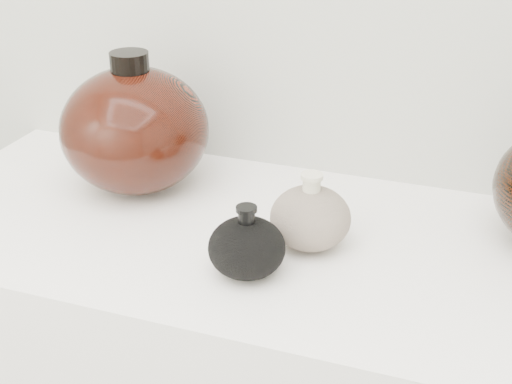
% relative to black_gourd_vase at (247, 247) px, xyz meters
% --- Properties ---
extents(black_gourd_vase, '(0.13, 0.13, 0.10)m').
position_rel_black_gourd_vase_xyz_m(black_gourd_vase, '(0.00, 0.00, 0.00)').
color(black_gourd_vase, black).
rests_on(black_gourd_vase, display_counter).
extents(cream_gourd_vase, '(0.14, 0.14, 0.12)m').
position_rel_black_gourd_vase_xyz_m(cream_gourd_vase, '(0.06, 0.10, 0.00)').
color(cream_gourd_vase, '#BFAB94').
rests_on(cream_gourd_vase, display_counter).
extents(left_round_pot, '(0.30, 0.30, 0.23)m').
position_rel_black_gourd_vase_xyz_m(left_round_pot, '(-0.27, 0.19, 0.06)').
color(left_round_pot, black).
rests_on(left_round_pot, display_counter).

